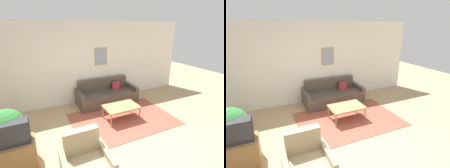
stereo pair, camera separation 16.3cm
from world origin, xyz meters
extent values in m
plane|color=tan|center=(0.00, 0.00, 0.00)|extent=(16.00, 16.00, 0.00)
cube|color=#9E4C3D|center=(0.67, 1.18, 0.01)|extent=(2.86, 1.96, 0.01)
cube|color=white|center=(0.00, 2.93, 1.35)|extent=(8.00, 0.06, 2.70)
cube|color=tan|center=(0.72, 2.88, 1.55)|extent=(0.44, 0.03, 0.60)
cube|color=#8999A8|center=(0.72, 2.86, 1.55)|extent=(0.38, 0.01, 0.54)
cube|color=#4C4238|center=(0.72, 2.41, 0.20)|extent=(1.78, 0.90, 0.40)
cube|color=#4C4238|center=(0.72, 2.76, 0.60)|extent=(1.78, 0.20, 0.40)
cube|color=#4C4238|center=(-0.23, 2.41, 0.27)|extent=(0.12, 0.90, 0.54)
cube|color=#4C4238|center=(1.67, 2.41, 0.27)|extent=(0.12, 0.90, 0.54)
cube|color=#B22D38|center=(1.12, 2.52, 0.53)|extent=(0.28, 0.10, 0.28)
cube|color=#A87F51|center=(0.63, 1.20, 0.40)|extent=(0.97, 0.63, 0.04)
cylinder|color=#A87F51|center=(0.18, 0.93, 0.19)|extent=(0.04, 0.04, 0.38)
cylinder|color=#A87F51|center=(1.07, 0.93, 0.19)|extent=(0.04, 0.04, 0.38)
cylinder|color=#A87F51|center=(0.18, 1.48, 0.19)|extent=(0.04, 0.04, 0.38)
cylinder|color=#A87F51|center=(1.07, 1.48, 0.19)|extent=(0.04, 0.04, 0.38)
cube|color=olive|center=(-2.01, 0.48, 0.27)|extent=(0.71, 0.47, 0.55)
cube|color=#2D2D33|center=(-2.01, 0.48, 0.77)|extent=(0.60, 0.28, 0.44)
cube|color=black|center=(-1.70, 0.48, 0.77)|extent=(0.01, 0.23, 0.34)
cube|color=tan|center=(-0.91, -0.12, 0.66)|extent=(0.62, 0.16, 0.45)
cube|color=tan|center=(-0.56, -0.42, 0.28)|extent=(0.09, 0.76, 0.55)
cylinder|color=beige|center=(-2.12, 0.76, 0.10)|extent=(0.27, 0.27, 0.21)
cylinder|color=#51381E|center=(-2.12, 0.76, 0.32)|extent=(0.04, 0.04, 0.22)
sphere|color=#337A38|center=(-2.12, 0.76, 0.74)|extent=(0.73, 0.73, 0.73)
cylinder|color=beige|center=(-2.18, 1.49, 0.07)|extent=(0.31, 0.31, 0.15)
cylinder|color=#51381E|center=(-2.18, 1.49, 0.22)|extent=(0.04, 0.04, 0.15)
sphere|color=#28662D|center=(-2.18, 1.49, 0.52)|extent=(0.52, 0.52, 0.52)
cylinder|color=#383D42|center=(-2.28, 1.05, 0.08)|extent=(0.29, 0.29, 0.16)
cylinder|color=#51381E|center=(-2.28, 1.05, 0.23)|extent=(0.04, 0.04, 0.14)
sphere|color=#3D8442|center=(-2.28, 1.05, 0.51)|extent=(0.48, 0.48, 0.48)
camera|label=1|loc=(-1.55, -2.68, 2.60)|focal=28.00mm
camera|label=2|loc=(-1.40, -2.75, 2.60)|focal=28.00mm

